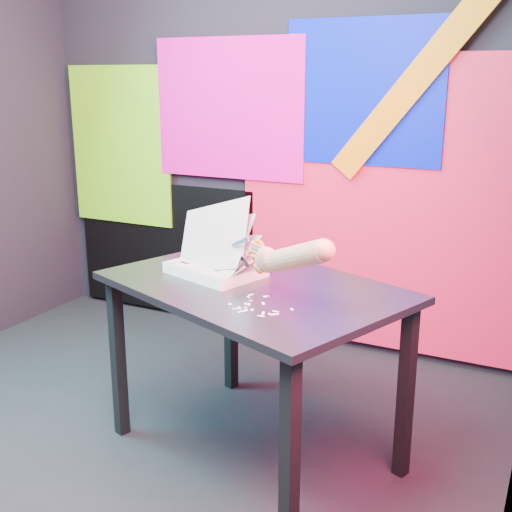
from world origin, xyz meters
The scene contains 7 objects.
room centered at (0.00, 0.00, 1.35)m, with size 3.01×3.01×2.71m.
backdrop centered at (0.06, 1.46, 0.96)m, with size 2.88×0.05×2.08m.
work_table centered at (0.51, 0.26, 0.65)m, with size 1.34×1.12×0.75m.
printout_stack centered at (0.31, 0.30, 0.78)m, with size 0.43×0.36×0.34m.
scissors centered at (0.55, 0.20, 0.88)m, with size 0.20×0.12×0.13m.
hand_forearm centered at (0.74, 0.09, 0.93)m, with size 0.40×0.25×0.20m.
paper_clippings centered at (0.63, 0.03, 0.75)m, with size 0.23×0.21×0.00m.
Camera 1 is at (1.57, -1.88, 1.54)m, focal length 45.00 mm.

